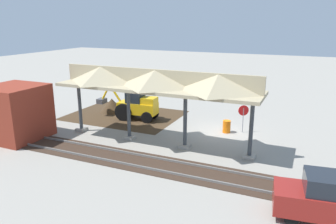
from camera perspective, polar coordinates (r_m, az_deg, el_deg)
The scene contains 10 objects.
ground_plane at distance 24.02m, azimuth 9.31°, elevation -3.59°, with size 120.00×120.00×0.00m, color gray.
dirt_work_zone at distance 28.28m, azimuth -7.56°, elevation -0.56°, with size 9.25×7.00×0.01m, color #42301E.
platform_canopy at distance 20.68m, azimuth -2.19°, elevation 5.44°, with size 13.41×3.20×4.90m.
rail_tracks at distance 17.92m, azimuth 3.50°, elevation -10.17°, with size 60.00×2.58×0.15m.
stop_sign at distance 24.01m, azimuth 12.99°, elevation -0.20°, with size 0.68×0.40×2.02m.
backhoe at distance 26.75m, azimuth -5.60°, elevation 1.35°, with size 5.31×1.87×2.82m.
dirt_mound at distance 29.60m, azimuth -9.68°, elevation 0.07°, with size 4.20×4.20×2.39m, color #42301E.
brick_utility_building at distance 24.50m, azimuth -25.03°, elevation -0.04°, with size 3.58×3.63×3.65m, color maroon.
distant_parked_car at distance 14.94m, azimuth 26.41°, elevation -13.34°, with size 4.39×2.27×1.98m.
traffic_barrel at distance 24.02m, azimuth 10.17°, elevation -2.50°, with size 0.56×0.56×0.90m, color orange.
Camera 1 is at (-5.58, 22.02, 7.81)m, focal length 35.00 mm.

